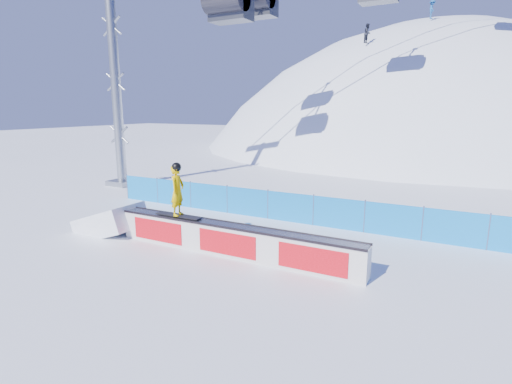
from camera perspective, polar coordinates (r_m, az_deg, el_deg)
The scene contains 7 objects.
ground at distance 11.74m, azimuth 5.05°, elevation -10.97°, with size 160.00×160.00×0.00m, color white.
snow_hill at distance 56.81m, azimuth 22.08°, elevation -12.35°, with size 64.00×64.00×64.00m.
safety_fence at distance 15.57m, azimuth 11.65°, elevation -3.02°, with size 22.05×0.05×1.30m.
rail_box at distance 12.57m, azimuth -3.53°, elevation -6.92°, with size 8.50×0.60×1.02m.
snow_ramp at distance 16.04m, azimuth -19.97°, elevation -5.31°, with size 2.38×1.58×0.89m, color white, non-canonical shape.
snowboarder at distance 13.37m, azimuth -11.17°, elevation 0.27°, with size 1.73×0.67×1.80m.
distant_skiers at distance 40.58m, azimuth 27.97°, elevation 20.49°, with size 17.54×6.61×5.82m.
Camera 1 is at (4.19, -9.96, 4.57)m, focal length 28.00 mm.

